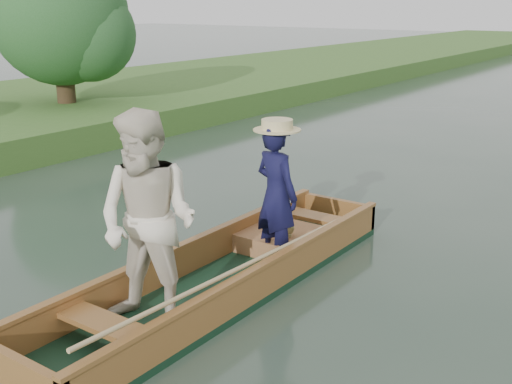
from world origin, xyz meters
The scene contains 2 objects.
ground centered at (0.00, 0.00, 0.00)m, with size 120.00×120.00×0.00m, color #283D30.
punt centered at (0.02, -0.36, 0.74)m, with size 1.17×5.00×2.08m.
Camera 1 is at (3.93, -4.86, 2.96)m, focal length 45.00 mm.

